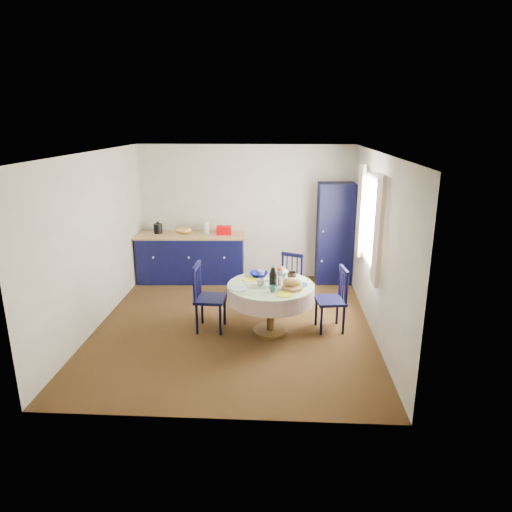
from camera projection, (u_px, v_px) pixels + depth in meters
The scene contains 17 objects.
floor at pixel (235, 324), 6.80m from camera, with size 4.50×4.50×0.00m, color black.
ceiling at pixel (232, 153), 6.08m from camera, with size 4.50×4.50×0.00m, color white.
wall_back at pixel (246, 212), 8.59m from camera, with size 4.00×0.02×2.50m, color silver.
wall_left at pixel (95, 241), 6.54m from camera, with size 0.02×4.50×2.50m, color silver.
wall_right at pixel (377, 245), 6.33m from camera, with size 0.02×4.50×2.50m, color silver.
window at pixel (371, 221), 6.54m from camera, with size 0.10×1.74×1.45m.
kitchen_counter at pixel (191, 257), 8.53m from camera, with size 2.04×0.73×1.14m.
pantry_cabinet at pixel (335, 233), 8.36m from camera, with size 0.66×0.48×1.85m.
dining_table at pixel (271, 293), 6.35m from camera, with size 1.21×1.21×1.01m.
chair_left at pixel (208, 297), 6.50m from camera, with size 0.44×0.46×0.98m.
chair_far at pixel (288, 282), 7.20m from camera, with size 0.52×0.51×0.91m.
chair_right at pixel (333, 299), 6.50m from camera, with size 0.45×0.47×0.93m.
mug_a at pixel (261, 282), 6.28m from camera, with size 0.11×0.11×0.09m, color silver.
mug_b at pixel (272, 289), 6.03m from camera, with size 0.09×0.09×0.09m, color #337A76.
mug_c at pixel (292, 276), 6.52m from camera, with size 0.13×0.13×0.11m, color black.
mug_d at pixel (261, 273), 6.62m from camera, with size 0.11×0.11×0.10m, color silver.
cobalt_bowl at pixel (259, 275), 6.62m from camera, with size 0.27×0.27×0.07m, color #080C75.
Camera 1 is at (0.66, -6.19, 2.92)m, focal length 32.00 mm.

